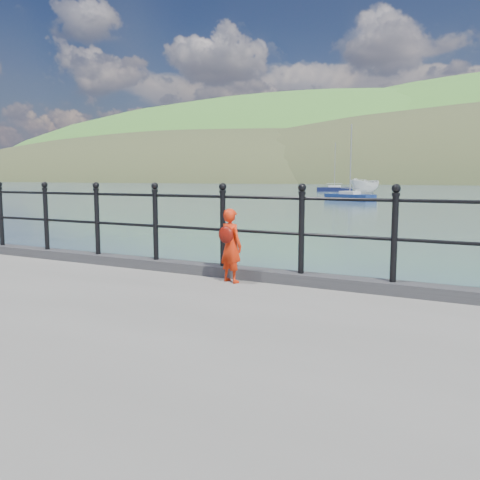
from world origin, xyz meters
The scene contains 7 objects.
ground centered at (0.00, 0.00, 0.00)m, with size 600.00×600.00×0.00m, color #2D4251.
kerb centered at (0.00, -0.15, 1.07)m, with size 60.00×0.30×0.15m, color #28282B.
railing centered at (0.00, -0.15, 1.82)m, with size 18.11×0.11×1.20m.
child centered at (-0.29, -0.47, 1.51)m, with size 0.42×0.35×1.01m.
launch_white centered at (-12.73, 55.55, 1.12)m, with size 2.17×5.78×2.23m, color white.
sailboat_left centered at (-22.88, 75.66, 0.34)m, with size 6.01×3.78×8.23m.
sailboat_port centered at (-11.18, 43.66, 0.34)m, with size 5.52×3.73×7.78m.
Camera 1 is at (3.01, -6.42, 2.43)m, focal length 38.00 mm.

